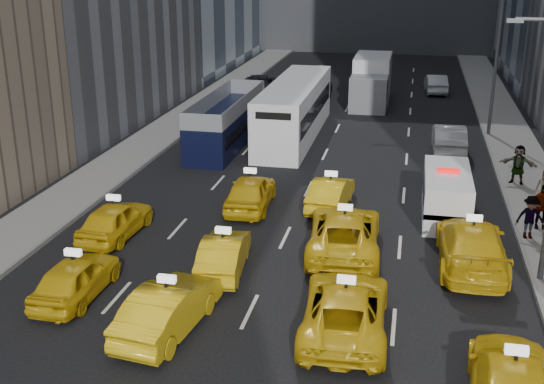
{
  "coord_description": "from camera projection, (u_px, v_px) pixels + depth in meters",
  "views": [
    {
      "loc": [
        4.59,
        -10.49,
        10.78
      ],
      "look_at": [
        -0.47,
        13.69,
        2.0
      ],
      "focal_mm": 45.0,
      "sensor_mm": 36.0,
      "label": 1
    }
  ],
  "objects": [
    {
      "name": "taxi_9",
      "position": [
        168.0,
        308.0,
        20.24
      ],
      "size": [
        2.15,
        4.7,
        1.49
      ],
      "primitive_type": "imported",
      "rotation": [
        0.0,
        0.0,
        3.01
      ],
      "color": "yellow",
      "rests_on": "ground"
    },
    {
      "name": "city_bus",
      "position": [
        295.0,
        110.0,
        41.29
      ],
      "size": [
        2.98,
        12.96,
        3.33
      ],
      "rotation": [
        0.0,
        0.0,
        0.02
      ],
      "color": "white",
      "rests_on": "ground"
    },
    {
      "name": "misc_car_4",
      "position": [
        436.0,
        84.0,
        54.38
      ],
      "size": [
        1.87,
        4.56,
        1.47
      ],
      "primitive_type": "imported",
      "rotation": [
        0.0,
        0.0,
        3.21
      ],
      "color": "#B5B9BD",
      "rests_on": "ground"
    },
    {
      "name": "sidewalk_west",
      "position": [
        142.0,
        147.0,
        39.23
      ],
      "size": [
        3.0,
        90.0,
        0.15
      ],
      "primitive_type": "cube",
      "color": "gray",
      "rests_on": "ground"
    },
    {
      "name": "curb_west",
      "position": [
        166.0,
        148.0,
        38.94
      ],
      "size": [
        0.15,
        90.0,
        0.18
      ],
      "primitive_type": "cube",
      "color": "slate",
      "rests_on": "ground"
    },
    {
      "name": "curb_east",
      "position": [
        495.0,
        168.0,
        35.46
      ],
      "size": [
        0.15,
        90.0,
        0.18
      ],
      "primitive_type": "cube",
      "color": "slate",
      "rests_on": "ground"
    },
    {
      "name": "taxi_15",
      "position": [
        472.0,
        245.0,
        24.34
      ],
      "size": [
        2.42,
        5.77,
        1.66
      ],
      "primitive_type": "imported",
      "rotation": [
        0.0,
        0.0,
        3.16
      ],
      "color": "yellow",
      "rests_on": "ground"
    },
    {
      "name": "taxi_8",
      "position": [
        76.0,
        278.0,
        22.22
      ],
      "size": [
        1.69,
        4.1,
        1.39
      ],
      "primitive_type": "imported",
      "rotation": [
        0.0,
        0.0,
        3.13
      ],
      "color": "yellow",
      "rests_on": "ground"
    },
    {
      "name": "taxi_12",
      "position": [
        115.0,
        220.0,
        26.95
      ],
      "size": [
        1.91,
        4.29,
        1.43
      ],
      "primitive_type": "imported",
      "rotation": [
        0.0,
        0.0,
        3.09
      ],
      "color": "yellow",
      "rests_on": "ground"
    },
    {
      "name": "pedestrian_2",
      "position": [
        530.0,
        217.0,
        26.39
      ],
      "size": [
        1.19,
        0.67,
        1.75
      ],
      "primitive_type": "imported",
      "rotation": [
        0.0,
        0.0,
        0.19
      ],
      "color": "gray",
      "rests_on": "sidewalk_east"
    },
    {
      "name": "taxi_11",
      "position": [
        512.0,
        384.0,
        16.69
      ],
      "size": [
        2.46,
        5.28,
        1.49
      ],
      "primitive_type": "imported",
      "rotation": [
        0.0,
        0.0,
        3.07
      ],
      "color": "yellow",
      "rests_on": "ground"
    },
    {
      "name": "box_truck",
      "position": [
        371.0,
        81.0,
        50.11
      ],
      "size": [
        3.36,
        7.77,
        3.45
      ],
      "rotation": [
        0.0,
        0.0,
        0.1
      ],
      "color": "white",
      "rests_on": "ground"
    },
    {
      "name": "misc_car_0",
      "position": [
        449.0,
        139.0,
        38.19
      ],
      "size": [
        1.82,
        4.97,
        1.63
      ],
      "primitive_type": "imported",
      "rotation": [
        0.0,
        0.0,
        3.16
      ],
      "color": "#B3B4BB",
      "rests_on": "ground"
    },
    {
      "name": "misc_car_1",
      "position": [
        259.0,
        84.0,
        53.77
      ],
      "size": [
        3.36,
        5.95,
        1.57
      ],
      "primitive_type": "imported",
      "rotation": [
        0.0,
        0.0,
        3.28
      ],
      "color": "black",
      "rests_on": "ground"
    },
    {
      "name": "misc_car_3",
      "position": [
        322.0,
        87.0,
        53.5
      ],
      "size": [
        1.88,
        4.04,
        1.34
      ],
      "primitive_type": "imported",
      "rotation": [
        0.0,
        0.0,
        3.22
      ],
      "color": "black",
      "rests_on": "ground"
    },
    {
      "name": "sidewalk_east",
      "position": [
        524.0,
        170.0,
        35.18
      ],
      "size": [
        3.0,
        90.0,
        0.15
      ],
      "primitive_type": "cube",
      "color": "gray",
      "rests_on": "ground"
    },
    {
      "name": "double_decker",
      "position": [
        227.0,
        121.0,
        39.62
      ],
      "size": [
        2.73,
        10.07,
        2.9
      ],
      "rotation": [
        0.0,
        0.0,
        -0.05
      ],
      "color": "black",
      "rests_on": "ground"
    },
    {
      "name": "misc_car_2",
      "position": [
        371.0,
        83.0,
        54.62
      ],
      "size": [
        2.8,
        5.52,
        1.53
      ],
      "primitive_type": "imported",
      "rotation": [
        0.0,
        0.0,
        3.27
      ],
      "color": "gray",
      "rests_on": "ground"
    },
    {
      "name": "taxi_17",
      "position": [
        331.0,
        193.0,
        30.03
      ],
      "size": [
        1.79,
        4.24,
        1.36
      ],
      "primitive_type": "imported",
      "rotation": [
        0.0,
        0.0,
        3.05
      ],
      "color": "yellow",
      "rests_on": "ground"
    },
    {
      "name": "taxi_16",
      "position": [
        250.0,
        192.0,
        29.93
      ],
      "size": [
        2.01,
        4.56,
        1.53
      ],
      "primitive_type": "imported",
      "rotation": [
        0.0,
        0.0,
        3.19
      ],
      "color": "yellow",
      "rests_on": "ground"
    },
    {
      "name": "pedestrian_3",
      "position": [
        542.0,
        206.0,
        27.35
      ],
      "size": [
        1.12,
        0.55,
        1.86
      ],
      "primitive_type": "imported",
      "rotation": [
        0.0,
        0.0,
        -0.05
      ],
      "color": "gray",
      "rests_on": "sidewalk_east"
    },
    {
      "name": "taxi_13",
      "position": [
        224.0,
        254.0,
        24.06
      ],
      "size": [
        1.85,
        4.21,
        1.34
      ],
      "primitive_type": "imported",
      "rotation": [
        0.0,
        0.0,
        3.25
      ],
      "color": "yellow",
      "rests_on": "ground"
    },
    {
      "name": "pedestrian_5",
      "position": [
        518.0,
        164.0,
        32.66
      ],
      "size": [
        1.82,
        0.99,
        1.89
      ],
      "primitive_type": "imported",
      "rotation": [
        0.0,
        0.0,
        -0.3
      ],
      "color": "gray",
      "rests_on": "sidewalk_east"
    },
    {
      "name": "taxi_14",
      "position": [
        344.0,
        232.0,
        25.59
      ],
      "size": [
        2.98,
        5.81,
        1.57
      ],
      "primitive_type": "imported",
      "rotation": [
        0.0,
        0.0,
        3.21
      ],
      "color": "yellow",
      "rests_on": "ground"
    },
    {
      "name": "streetlight_far",
      "position": [
        495.0,
        55.0,
        40.27
      ],
      "size": [
        2.15,
        0.22,
        9.0
      ],
      "color": "#595B60",
      "rests_on": "ground"
    },
    {
      "name": "nypd_van",
      "position": [
        446.0,
        195.0,
        28.91
      ],
      "size": [
        2.13,
        5.04,
        2.13
      ],
      "rotation": [
        0.0,
        0.0,
        0.04
      ],
      "color": "white",
      "rests_on": "ground"
    },
    {
      "name": "taxi_10",
      "position": [
        345.0,
        309.0,
        20.21
      ],
      "size": [
        2.69,
        5.45,
        1.49
      ],
      "primitive_type": "imported",
      "rotation": [
        0.0,
        0.0,
        3.18
      ],
      "color": "yellow",
      "rests_on": "ground"
    }
  ]
}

